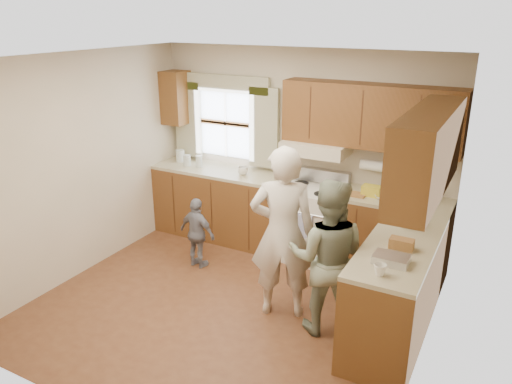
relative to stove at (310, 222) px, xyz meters
The scene contains 6 objects.
room 1.66m from the stove, 101.81° to the right, with size 3.80×3.80×3.80m.
kitchen_fixtures 0.60m from the stove, 48.94° to the right, with size 3.80×2.25×2.15m.
stove is the anchor object (origin of this frame).
woman_left 1.35m from the stove, 80.33° to the right, with size 0.64×0.42×1.75m, color beige.
woman_right 1.54m from the stove, 62.34° to the right, with size 0.74×0.57×1.52m, color #1F3723.
child 1.38m from the stove, 141.27° to the right, with size 0.50×0.21×0.86m, color slate.
Camera 1 is at (2.35, -3.82, 2.88)m, focal length 35.00 mm.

